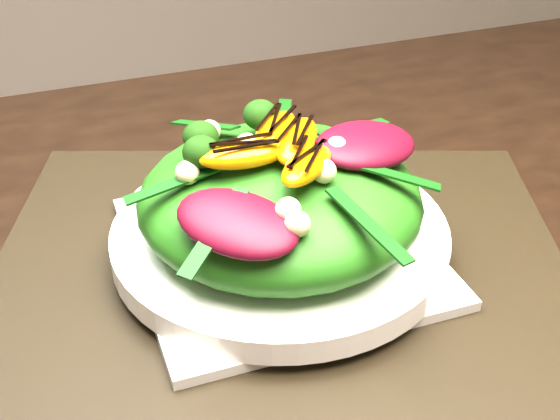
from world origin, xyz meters
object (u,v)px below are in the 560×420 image
object	(u,v)px
plate_base	(280,250)
lettuce_mound	(280,199)
placemat	(280,257)
salad_bowl	(280,236)
orange_segment	(258,140)
dining_table	(311,312)

from	to	relation	value
plate_base	lettuce_mound	bearing A→B (deg)	0.00
placemat	salad_bowl	size ratio (longest dim) A/B	1.71
placemat	lettuce_mound	world-z (taller)	lettuce_mound
orange_segment	dining_table	bearing A→B (deg)	-72.48
salad_bowl	placemat	bearing A→B (deg)	0.00
plate_base	dining_table	bearing A→B (deg)	-80.64
salad_bowl	lettuce_mound	xyz separation A→B (m)	(0.00, 0.00, 0.04)
dining_table	placemat	size ratio (longest dim) A/B	3.50
orange_segment	plate_base	bearing A→B (deg)	-51.49
dining_table	orange_segment	distance (m)	0.14
plate_base	salad_bowl	bearing A→B (deg)	0.00
dining_table	salad_bowl	world-z (taller)	dining_table
placemat	orange_segment	xyz separation A→B (m)	(-0.01, 0.02, 0.10)
placemat	salad_bowl	world-z (taller)	salad_bowl
orange_segment	salad_bowl	bearing A→B (deg)	-51.49
dining_table	salad_bowl	xyz separation A→B (m)	(-0.01, 0.05, 0.04)
dining_table	plate_base	bearing A→B (deg)	99.36
lettuce_mound	orange_segment	size ratio (longest dim) A/B	3.32
lettuce_mound	orange_segment	xyz separation A→B (m)	(-0.01, 0.02, 0.05)
placemat	salad_bowl	bearing A→B (deg)	0.00
placemat	plate_base	bearing A→B (deg)	0.00
dining_table	placemat	bearing A→B (deg)	99.36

